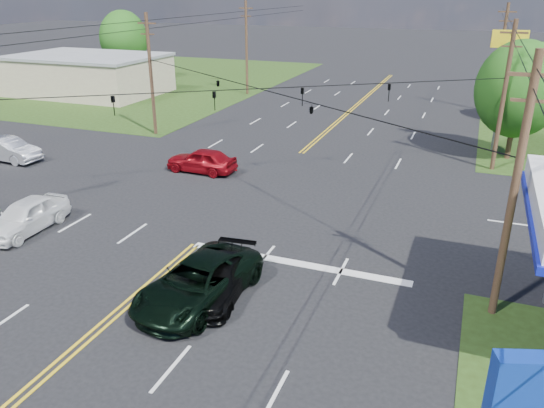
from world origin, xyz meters
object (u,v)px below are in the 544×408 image
at_px(pole_left_far, 247,47).
at_px(tree_right_b, 543,76).
at_px(tree_right_a, 519,89).
at_px(pole_se, 514,189).
at_px(pole_ne, 504,96).
at_px(pole_nw, 151,73).
at_px(sedan_silver, 8,150).
at_px(suv_black, 220,279).
at_px(pickup_dkgreen, 198,282).
at_px(tree_far_l, 124,38).
at_px(pickup_white, 26,216).
at_px(pole_right_far, 500,57).
at_px(retail_nw, 88,76).

relative_size(pole_left_far, tree_right_b, 1.41).
height_order(tree_right_a, tree_right_b, tree_right_a).
xyz_separation_m(pole_se, pole_ne, (0.00, 18.00, 0.00)).
distance_m(pole_nw, tree_right_b, 33.10).
bearing_deg(sedan_silver, pole_ne, -69.35).
distance_m(tree_right_b, suv_black, 38.13).
xyz_separation_m(pole_nw, pickup_dkgreen, (15.44, -21.17, -4.09)).
bearing_deg(tree_far_l, pole_ne, -27.07).
height_order(pickup_dkgreen, pickup_white, pickup_dkgreen).
height_order(pole_se, tree_right_a, pole_se).
bearing_deg(pole_left_far, suv_black, -67.94).
bearing_deg(pole_left_far, tree_right_b, -7.72).
height_order(tree_right_b, sedan_silver, tree_right_b).
height_order(pole_nw, pickup_dkgreen, pole_nw).
xyz_separation_m(tree_right_b, pickup_white, (-25.03, -33.57, -3.41)).
bearing_deg(pole_left_far, pickup_white, -83.22).
relative_size(pole_ne, sedan_silver, 1.95).
relative_size(pole_left_far, suv_black, 2.10).
xyz_separation_m(pole_nw, suv_black, (16.00, -20.48, -4.22)).
bearing_deg(tree_right_a, tree_right_b, 78.23).
bearing_deg(pole_right_far, pickup_dkgreen, -104.72).
bearing_deg(pole_nw, tree_far_l, 129.56).
bearing_deg(pole_se, pole_right_far, 90.00).
height_order(pole_right_far, tree_far_l, pole_right_far).
bearing_deg(suv_black, pickup_white, 164.69).
bearing_deg(tree_far_l, pole_se, -42.34).
bearing_deg(sedan_silver, retail_nw, 29.61).
distance_m(retail_nw, pickup_dkgreen, 47.13).
relative_size(retail_nw, pole_nw, 1.68).
xyz_separation_m(retail_nw, pole_nw, (17.00, -13.00, 2.92)).
bearing_deg(pole_ne, retail_nw, 163.18).
xyz_separation_m(retail_nw, pickup_white, (21.47, -31.57, -1.19)).
distance_m(pole_nw, pole_left_far, 19.00).
bearing_deg(retail_nw, tree_right_b, 2.46).
height_order(pole_right_far, sedan_silver, pole_right_far).
relative_size(suv_black, sedan_silver, 0.98).
xyz_separation_m(tree_right_a, pickup_white, (-22.53, -21.57, -4.06)).
bearing_deg(pickup_white, pole_right_far, 59.15).
distance_m(pole_ne, pole_left_far, 32.20).
relative_size(pole_left_far, sedan_silver, 2.05).
bearing_deg(pole_right_far, sedan_silver, -137.36).
bearing_deg(tree_right_a, pole_se, -92.73).
distance_m(pole_left_far, pickup_dkgreen, 43.25).
bearing_deg(suv_black, pole_ne, 58.05).
distance_m(retail_nw, tree_right_b, 46.60).
distance_m(tree_right_b, sedan_silver, 43.14).
xyz_separation_m(tree_far_l, suv_black, (35.00, -43.48, -4.50)).
distance_m(retail_nw, suv_black, 47.03).
bearing_deg(tree_right_a, pickup_dkgreen, -115.56).
relative_size(tree_right_a, tree_far_l, 0.94).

